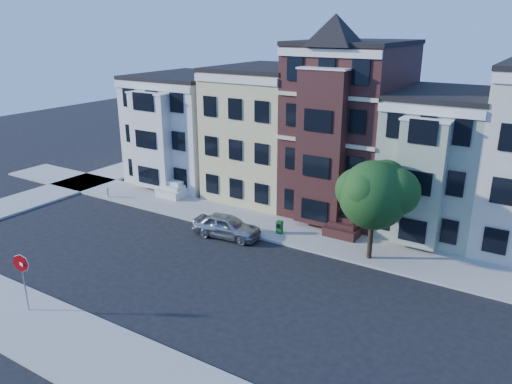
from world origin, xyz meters
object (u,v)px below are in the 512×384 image
Objects in this scene: newspaper_box at (280,227)px; stop_sign at (24,279)px; parked_car at (227,226)px; street_tree at (373,200)px; fire_hydrant at (108,193)px.

newspaper_box is 0.25× the size of stop_sign.
newspaper_box is at bearing -60.07° from parked_car.
street_tree is 8.60× the size of newspaper_box.
fire_hydrant is (-12.50, 1.10, -0.31)m from parked_car.
fire_hydrant is at bearing -178.07° from newspaper_box.
parked_car reaches higher than fire_hydrant.
stop_sign is at bearing -113.07° from newspaper_box.
street_tree reaches higher than newspaper_box.
stop_sign is (-5.70, -14.68, 1.25)m from newspaper_box.
newspaper_box is at bearing 176.71° from street_tree.
stop_sign reaches higher than parked_car.
parked_car is 7.15× the size of fire_hydrant.
newspaper_box is at bearing 3.76° from fire_hydrant.
stop_sign reaches higher than fire_hydrant.
fire_hydrant is 0.19× the size of stop_sign.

